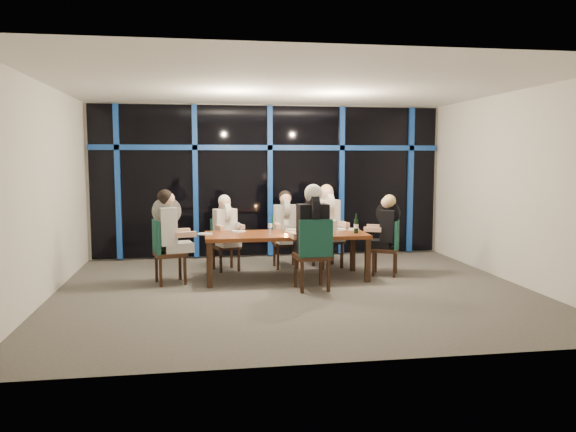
{
  "coord_description": "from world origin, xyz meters",
  "views": [
    {
      "loc": [
        -1.37,
        -8.09,
        1.97
      ],
      "look_at": [
        0.0,
        0.6,
        1.05
      ],
      "focal_mm": 35.0,
      "sensor_mm": 36.0,
      "label": 1
    }
  ],
  "objects_px": {
    "diner_far_mid": "(286,218)",
    "diner_end_left": "(169,223)",
    "chair_far_left": "(224,241)",
    "diner_far_right": "(328,214)",
    "chair_end_left": "(164,248)",
    "diner_far_left": "(226,221)",
    "diner_end_right": "(386,223)",
    "water_pitcher": "(333,227)",
    "wine_bottle": "(356,226)",
    "diner_near_mid": "(312,221)",
    "chair_end_right": "(390,245)",
    "chair_far_right": "(326,235)",
    "chair_far_mid": "(285,238)",
    "dining_table": "(286,237)",
    "chair_near_mid": "(314,251)"
  },
  "relations": [
    {
      "from": "diner_far_mid",
      "to": "diner_end_left",
      "type": "relative_size",
      "value": 0.93
    },
    {
      "from": "chair_far_left",
      "to": "diner_far_right",
      "type": "xyz_separation_m",
      "value": [
        1.84,
        -0.06,
        0.46
      ]
    },
    {
      "from": "chair_end_left",
      "to": "diner_far_left",
      "type": "relative_size",
      "value": 1.15
    },
    {
      "from": "diner_end_right",
      "to": "water_pitcher",
      "type": "distance_m",
      "value": 1.01
    },
    {
      "from": "diner_end_right",
      "to": "wine_bottle",
      "type": "xyz_separation_m",
      "value": [
        -0.57,
        -0.23,
        -0.01
      ]
    },
    {
      "from": "diner_far_left",
      "to": "diner_far_mid",
      "type": "relative_size",
      "value": 0.96
    },
    {
      "from": "diner_far_right",
      "to": "diner_near_mid",
      "type": "height_order",
      "value": "diner_near_mid"
    },
    {
      "from": "diner_far_left",
      "to": "diner_end_right",
      "type": "bearing_deg",
      "value": -35.8
    },
    {
      "from": "diner_far_left",
      "to": "diner_far_right",
      "type": "distance_m",
      "value": 1.82
    },
    {
      "from": "chair_end_right",
      "to": "diner_far_left",
      "type": "height_order",
      "value": "diner_far_left"
    },
    {
      "from": "chair_far_left",
      "to": "chair_far_right",
      "type": "bearing_deg",
      "value": -18.16
    },
    {
      "from": "chair_far_mid",
      "to": "chair_end_right",
      "type": "height_order",
      "value": "chair_far_mid"
    },
    {
      "from": "chair_end_left",
      "to": "diner_near_mid",
      "type": "relative_size",
      "value": 0.96
    },
    {
      "from": "chair_end_left",
      "to": "diner_near_mid",
      "type": "xyz_separation_m",
      "value": [
        2.2,
        -0.72,
        0.46
      ]
    },
    {
      "from": "diner_far_mid",
      "to": "diner_end_left",
      "type": "distance_m",
      "value": 2.21
    },
    {
      "from": "dining_table",
      "to": "diner_end_right",
      "type": "distance_m",
      "value": 1.7
    },
    {
      "from": "chair_end_right",
      "to": "diner_far_mid",
      "type": "distance_m",
      "value": 1.91
    },
    {
      "from": "dining_table",
      "to": "diner_end_left",
      "type": "relative_size",
      "value": 2.65
    },
    {
      "from": "chair_end_right",
      "to": "diner_near_mid",
      "type": "distance_m",
      "value": 1.77
    },
    {
      "from": "chair_near_mid",
      "to": "diner_end_right",
      "type": "xyz_separation_m",
      "value": [
        1.42,
        0.93,
        0.28
      ]
    },
    {
      "from": "water_pitcher",
      "to": "diner_far_right",
      "type": "bearing_deg",
      "value": 95.45
    },
    {
      "from": "chair_far_right",
      "to": "diner_far_right",
      "type": "relative_size",
      "value": 1.03
    },
    {
      "from": "chair_near_mid",
      "to": "diner_near_mid",
      "type": "distance_m",
      "value": 0.43
    },
    {
      "from": "dining_table",
      "to": "diner_far_right",
      "type": "height_order",
      "value": "diner_far_right"
    },
    {
      "from": "diner_near_mid",
      "to": "diner_far_mid",
      "type": "bearing_deg",
      "value": -89.44
    },
    {
      "from": "diner_far_right",
      "to": "chair_end_right",
      "type": "bearing_deg",
      "value": -56.78
    },
    {
      "from": "diner_end_left",
      "to": "diner_end_right",
      "type": "xyz_separation_m",
      "value": [
        3.54,
        0.1,
        -0.08
      ]
    },
    {
      "from": "chair_far_left",
      "to": "chair_near_mid",
      "type": "distance_m",
      "value": 2.18
    },
    {
      "from": "chair_end_right",
      "to": "diner_near_mid",
      "type": "bearing_deg",
      "value": -37.17
    },
    {
      "from": "chair_end_left",
      "to": "diner_near_mid",
      "type": "height_order",
      "value": "diner_near_mid"
    },
    {
      "from": "diner_end_left",
      "to": "water_pitcher",
      "type": "height_order",
      "value": "diner_end_left"
    },
    {
      "from": "chair_end_left",
      "to": "diner_end_right",
      "type": "bearing_deg",
      "value": -101.98
    },
    {
      "from": "chair_near_mid",
      "to": "diner_far_mid",
      "type": "height_order",
      "value": "diner_far_mid"
    },
    {
      "from": "diner_far_mid",
      "to": "diner_end_left",
      "type": "bearing_deg",
      "value": -156.91
    },
    {
      "from": "chair_far_right",
      "to": "diner_far_mid",
      "type": "xyz_separation_m",
      "value": [
        -0.73,
        -0.01,
        0.33
      ]
    },
    {
      "from": "chair_near_mid",
      "to": "diner_far_mid",
      "type": "distance_m",
      "value": 1.84
    },
    {
      "from": "chair_near_mid",
      "to": "wine_bottle",
      "type": "bearing_deg",
      "value": -144.11
    },
    {
      "from": "chair_far_right",
      "to": "chair_near_mid",
      "type": "xyz_separation_m",
      "value": [
        -0.59,
        -1.82,
        0.04
      ]
    },
    {
      "from": "chair_end_left",
      "to": "diner_far_mid",
      "type": "height_order",
      "value": "diner_far_mid"
    },
    {
      "from": "chair_far_right",
      "to": "chair_end_left",
      "type": "bearing_deg",
      "value": -173.11
    },
    {
      "from": "chair_far_right",
      "to": "diner_far_right",
      "type": "height_order",
      "value": "diner_far_right"
    },
    {
      "from": "chair_far_left",
      "to": "diner_far_right",
      "type": "bearing_deg",
      "value": -20.78
    },
    {
      "from": "diner_far_mid",
      "to": "diner_far_right",
      "type": "distance_m",
      "value": 0.76
    },
    {
      "from": "chair_far_left",
      "to": "water_pitcher",
      "type": "xyz_separation_m",
      "value": [
        1.68,
        -1.14,
        0.35
      ]
    },
    {
      "from": "chair_far_mid",
      "to": "diner_far_left",
      "type": "xyz_separation_m",
      "value": [
        -1.06,
        -0.17,
        0.34
      ]
    },
    {
      "from": "water_pitcher",
      "to": "diner_end_left",
      "type": "bearing_deg",
      "value": -169.79
    },
    {
      "from": "chair_end_left",
      "to": "water_pitcher",
      "type": "relative_size",
      "value": 4.69
    },
    {
      "from": "chair_end_right",
      "to": "diner_near_mid",
      "type": "xyz_separation_m",
      "value": [
        -1.5,
        -0.8,
        0.51
      ]
    },
    {
      "from": "chair_far_right",
      "to": "diner_far_left",
      "type": "distance_m",
      "value": 1.83
    },
    {
      "from": "dining_table",
      "to": "chair_end_left",
      "type": "xyz_separation_m",
      "value": [
        -1.93,
        -0.08,
        -0.12
      ]
    }
  ]
}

